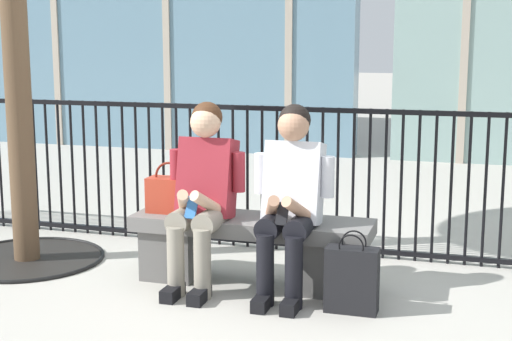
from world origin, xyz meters
name	(u,v)px	position (x,y,z in m)	size (l,w,h in m)	color
ground_plane	(252,283)	(0.00, 0.00, 0.00)	(60.00, 60.00, 0.00)	#B2ADA3
stone_bench	(252,244)	(0.00, 0.00, 0.27)	(1.60, 0.44, 0.45)	slate
seated_person_with_phone	(202,189)	(-0.29, -0.13, 0.65)	(0.52, 0.66, 1.21)	gray
seated_person_companion	(290,195)	(0.29, -0.13, 0.65)	(0.52, 0.66, 1.21)	black
handbag_on_bench	(170,194)	(-0.58, -0.01, 0.58)	(0.30, 0.16, 0.35)	#B23823
shopping_bag	(352,279)	(0.73, -0.33, 0.20)	(0.31, 0.14, 0.49)	black
plaza_railing	(284,178)	(0.00, 0.84, 0.56)	(7.67, 0.04, 1.11)	black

